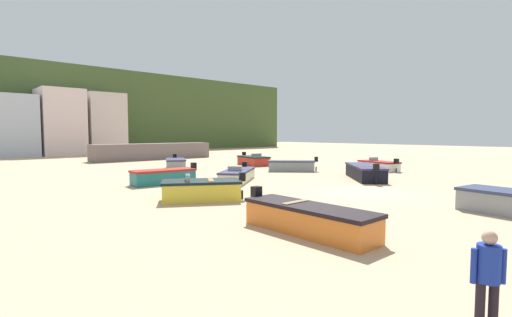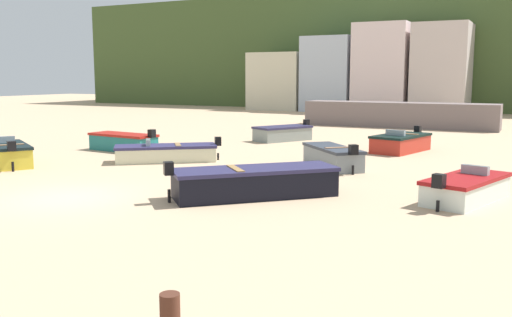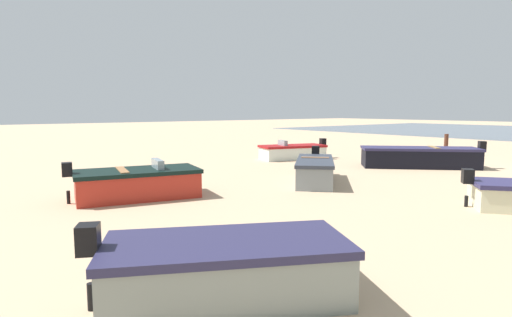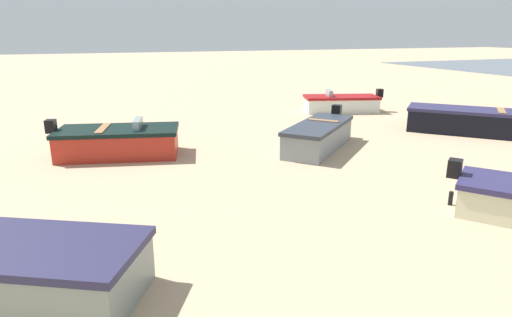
% 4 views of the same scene
% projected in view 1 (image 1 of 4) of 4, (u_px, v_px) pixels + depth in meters
% --- Properties ---
extents(ground_plane, '(160.00, 160.00, 0.00)m').
position_uv_depth(ground_plane, '(360.00, 192.00, 19.32)').
color(ground_plane, tan).
extents(headland_hill, '(90.00, 32.00, 13.61)m').
position_uv_depth(headland_hill, '(42.00, 113.00, 67.44)').
color(headland_hill, '#40552A').
rests_on(headland_hill, ground).
extents(harbor_pier, '(14.29, 2.40, 1.88)m').
position_uv_depth(harbor_pier, '(154.00, 151.00, 43.75)').
color(harbor_pier, slate).
rests_on(harbor_pier, ground).
extents(townhouse_centre_right, '(5.38, 5.99, 8.09)m').
position_uv_depth(townhouse_centre_right, '(12.00, 126.00, 48.39)').
color(townhouse_centre_right, '#B0BBCB').
rests_on(townhouse_centre_right, ground).
extents(townhouse_right, '(5.55, 5.84, 9.28)m').
position_uv_depth(townhouse_right, '(61.00, 122.00, 52.21)').
color(townhouse_right, silver).
rests_on(townhouse_right, ground).
extents(townhouse_far_right, '(5.34, 5.84, 9.07)m').
position_uv_depth(townhouse_far_right, '(103.00, 124.00, 56.19)').
color(townhouse_far_right, beige).
rests_on(townhouse_far_right, ground).
extents(boat_grey_0, '(3.05, 3.81, 1.19)m').
position_uv_depth(boat_grey_0, '(176.00, 164.00, 32.04)').
color(boat_grey_0, gray).
rests_on(boat_grey_0, ground).
extents(boat_yellow_1, '(3.95, 3.35, 1.24)m').
position_uv_depth(boat_yellow_1, '(202.00, 190.00, 17.05)').
color(boat_yellow_1, gold).
rests_on(boat_yellow_1, ground).
extents(boat_black_2, '(4.90, 4.87, 1.26)m').
position_uv_depth(boat_black_2, '(365.00, 172.00, 24.89)').
color(boat_black_2, black).
rests_on(boat_black_2, ground).
extents(boat_cream_3, '(4.51, 4.00, 1.07)m').
position_uv_depth(boat_cream_3, '(238.00, 175.00, 23.80)').
color(boat_cream_3, beige).
rests_on(boat_cream_3, ground).
extents(boat_grey_4, '(3.52, 3.64, 1.19)m').
position_uv_depth(boat_grey_4, '(292.00, 166.00, 30.09)').
color(boat_grey_4, gray).
rests_on(boat_grey_4, ground).
extents(boat_white_5, '(2.45, 3.91, 1.09)m').
position_uv_depth(boat_white_5, '(379.00, 166.00, 30.79)').
color(boat_white_5, white).
rests_on(boat_white_5, ground).
extents(boat_orange_6, '(1.39, 4.85, 1.20)m').
position_uv_depth(boat_orange_6, '(308.00, 219.00, 11.42)').
color(boat_orange_6, orange).
rests_on(boat_orange_6, ground).
extents(boat_teal_7, '(4.15, 1.80, 1.21)m').
position_uv_depth(boat_teal_7, '(164.00, 177.00, 22.48)').
color(boat_teal_7, '#1C6D70').
rests_on(boat_teal_7, ground).
extents(boat_red_8, '(2.57, 4.08, 1.20)m').
position_uv_depth(boat_red_8, '(253.00, 160.00, 35.72)').
color(boat_red_8, '#B52A1E').
rests_on(boat_red_8, ground).
extents(beach_walker_distant, '(0.48, 0.48, 1.62)m').
position_uv_depth(beach_walker_distant, '(488.00, 273.00, 5.63)').
color(beach_walker_distant, black).
rests_on(beach_walker_distant, ground).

